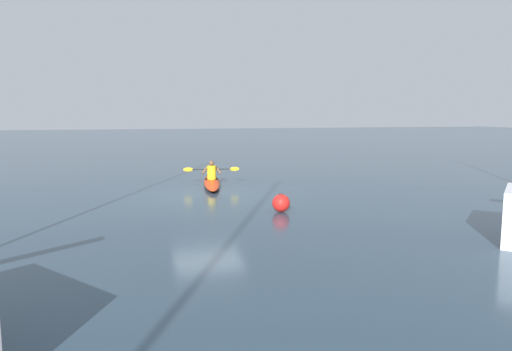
% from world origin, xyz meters
% --- Properties ---
extents(ground_plane, '(160.00, 160.00, 0.00)m').
position_xyz_m(ground_plane, '(0.00, 0.00, 0.00)').
color(ground_plane, '#283D4C').
extents(kayak, '(1.33, 4.73, 0.27)m').
position_xyz_m(kayak, '(-0.58, -2.47, 0.13)').
color(kayak, red).
rests_on(kayak, ground).
extents(kayaker, '(2.31, 0.58, 0.77)m').
position_xyz_m(kayaker, '(-0.58, -2.45, 0.59)').
color(kayaker, yellow).
rests_on(kayaker, kayak).
extents(mooring_buoy_red_near, '(0.54, 0.54, 0.58)m').
position_xyz_m(mooring_buoy_red_near, '(-1.67, 3.44, 0.27)').
color(mooring_buoy_red_near, red).
rests_on(mooring_buoy_red_near, ground).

